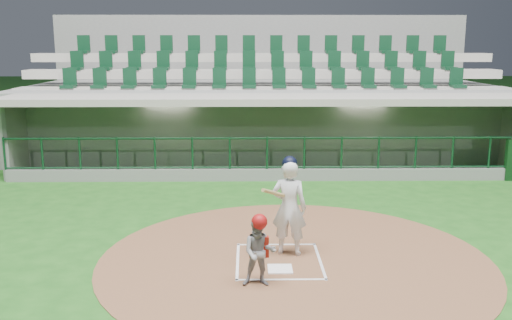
% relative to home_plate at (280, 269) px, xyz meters
% --- Properties ---
extents(ground, '(120.00, 120.00, 0.00)m').
position_rel_home_plate_xyz_m(ground, '(0.00, 0.70, -0.02)').
color(ground, '#194D16').
rests_on(ground, ground).
extents(dirt_circle, '(7.20, 7.20, 0.01)m').
position_rel_home_plate_xyz_m(dirt_circle, '(0.30, 0.50, -0.02)').
color(dirt_circle, brown).
rests_on(dirt_circle, ground).
extents(home_plate, '(0.43, 0.43, 0.02)m').
position_rel_home_plate_xyz_m(home_plate, '(0.00, 0.00, 0.00)').
color(home_plate, white).
rests_on(home_plate, dirt_circle).
extents(batter_box_chalk, '(1.55, 1.80, 0.01)m').
position_rel_home_plate_xyz_m(batter_box_chalk, '(0.00, 0.40, -0.00)').
color(batter_box_chalk, white).
rests_on(batter_box_chalk, ground).
extents(dugout_structure, '(16.40, 3.70, 3.00)m').
position_rel_home_plate_xyz_m(dugout_structure, '(0.17, 8.53, 0.94)').
color(dugout_structure, slate).
rests_on(dugout_structure, ground).
extents(seating_deck, '(17.00, 6.72, 5.15)m').
position_rel_home_plate_xyz_m(seating_deck, '(0.00, 11.61, 1.40)').
color(seating_deck, gray).
rests_on(seating_deck, ground).
extents(batter, '(0.91, 0.93, 1.88)m').
position_rel_home_plate_xyz_m(batter, '(0.20, 0.77, 0.93)').
color(batter, silver).
rests_on(batter, dirt_circle).
extents(catcher, '(0.56, 0.44, 1.22)m').
position_rel_home_plate_xyz_m(catcher, '(-0.38, -0.65, 0.59)').
color(catcher, gray).
rests_on(catcher, dirt_circle).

